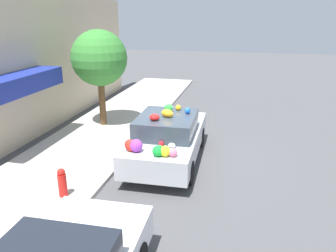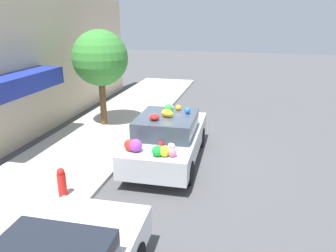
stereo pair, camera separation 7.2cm
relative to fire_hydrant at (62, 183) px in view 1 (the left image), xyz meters
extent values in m
plane|color=#4C4C4F|center=(2.68, -1.75, -0.45)|extent=(60.00, 60.00, 0.00)
cube|color=#B2ADA3|center=(2.68, 0.95, -0.40)|extent=(24.00, 3.20, 0.10)
cube|color=#C6B293|center=(2.68, 3.20, 1.95)|extent=(18.00, 0.30, 4.80)
cube|color=navy|center=(2.29, 2.60, 1.73)|extent=(3.46, 0.90, 0.55)
cylinder|color=brown|center=(5.12, 1.26, 0.56)|extent=(0.24, 0.24, 1.81)
sphere|color=#388433|center=(5.12, 1.26, 2.18)|extent=(2.03, 2.03, 2.03)
cylinder|color=red|center=(0.00, 0.00, -0.07)|extent=(0.20, 0.20, 0.55)
sphere|color=red|center=(0.00, 0.00, 0.26)|extent=(0.18, 0.18, 0.18)
cube|color=#B7BABF|center=(2.68, -1.87, 0.17)|extent=(4.19, 1.89, 0.61)
cube|color=#333D47|center=(2.52, -1.88, 0.73)|extent=(1.91, 1.62, 0.51)
cylinder|color=black|center=(3.95, -1.02, -0.13)|extent=(0.63, 0.20, 0.63)
cylinder|color=black|center=(3.99, -2.66, -0.13)|extent=(0.63, 0.20, 0.63)
cylinder|color=black|center=(1.38, -1.09, -0.13)|extent=(0.63, 0.20, 0.63)
cylinder|color=black|center=(1.42, -2.73, -0.13)|extent=(0.63, 0.20, 0.63)
ellipsoid|color=green|center=(0.93, -2.06, 0.61)|extent=(0.41, 0.40, 0.26)
ellipsoid|color=white|center=(1.50, -2.26, 0.54)|extent=(0.21, 0.24, 0.12)
ellipsoid|color=red|center=(1.06, -1.31, 0.63)|extent=(0.38, 0.42, 0.30)
ellipsoid|color=red|center=(1.53, -1.97, 0.55)|extent=(0.17, 0.15, 0.14)
ellipsoid|color=#F5A220|center=(2.41, -1.92, 1.10)|extent=(0.33, 0.41, 0.22)
sphere|color=white|center=(4.45, -1.52, 0.62)|extent=(0.34, 0.34, 0.28)
sphere|color=orange|center=(3.14, -2.07, 1.07)|extent=(0.22, 0.22, 0.16)
sphere|color=purple|center=(1.04, -1.46, 0.64)|extent=(0.43, 0.43, 0.32)
ellipsoid|color=blue|center=(2.84, -2.41, 1.08)|extent=(0.22, 0.21, 0.19)
ellipsoid|color=red|center=(2.06, -1.65, 1.07)|extent=(0.38, 0.38, 0.17)
ellipsoid|color=pink|center=(0.96, -2.40, 0.59)|extent=(0.28, 0.28, 0.21)
sphere|color=green|center=(2.89, -1.84, 1.11)|extent=(0.28, 0.28, 0.24)
ellipsoid|color=red|center=(4.30, -1.61, 0.56)|extent=(0.27, 0.27, 0.17)
sphere|color=yellow|center=(0.94, -2.21, 0.61)|extent=(0.35, 0.35, 0.26)
cylinder|color=black|center=(-1.95, -0.88, -0.12)|extent=(0.65, 0.20, 0.65)
camera|label=1|loc=(-5.97, -3.92, 3.68)|focal=35.00mm
camera|label=2|loc=(-5.95, -3.99, 3.68)|focal=35.00mm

